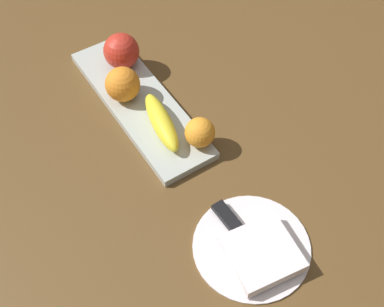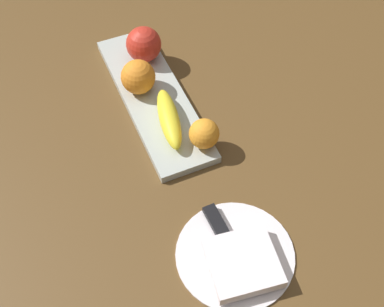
% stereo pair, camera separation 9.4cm
% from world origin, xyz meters
% --- Properties ---
extents(ground_plane, '(2.40, 2.40, 0.00)m').
position_xyz_m(ground_plane, '(0.00, 0.00, 0.00)').
color(ground_plane, brown).
extents(fruit_tray, '(0.42, 0.13, 0.02)m').
position_xyz_m(fruit_tray, '(-0.02, 0.00, 0.01)').
color(fruit_tray, '#B4BEB8').
rests_on(fruit_tray, ground_plane).
extents(apple, '(0.08, 0.08, 0.08)m').
position_xyz_m(apple, '(-0.13, 0.02, 0.06)').
color(apple, red).
rests_on(apple, fruit_tray).
extents(banana, '(0.17, 0.07, 0.04)m').
position_xyz_m(banana, '(0.08, -0.00, 0.04)').
color(banana, yellow).
rests_on(banana, fruit_tray).
extents(orange_near_apple, '(0.07, 0.07, 0.07)m').
position_xyz_m(orange_near_apple, '(-0.04, -0.02, 0.06)').
color(orange_near_apple, orange).
rests_on(orange_near_apple, fruit_tray).
extents(orange_near_banana, '(0.06, 0.06, 0.06)m').
position_xyz_m(orange_near_banana, '(0.15, 0.05, 0.05)').
color(orange_near_banana, orange).
rests_on(orange_near_banana, fruit_tray).
extents(dinner_plate, '(0.21, 0.21, 0.01)m').
position_xyz_m(dinner_plate, '(0.39, 0.00, 0.00)').
color(dinner_plate, white).
rests_on(dinner_plate, ground_plane).
extents(folded_napkin, '(0.13, 0.13, 0.02)m').
position_xyz_m(folded_napkin, '(0.41, 0.00, 0.02)').
color(folded_napkin, white).
rests_on(folded_napkin, dinner_plate).
extents(knife, '(0.18, 0.03, 0.01)m').
position_xyz_m(knife, '(0.35, -0.01, 0.01)').
color(knife, silver).
rests_on(knife, dinner_plate).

